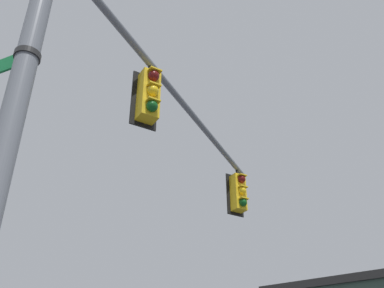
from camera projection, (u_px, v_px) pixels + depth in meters
The scene contains 5 objects.
signal_pole at pixel (5, 148), 4.68m from camera, with size 0.28×0.28×7.76m, color slate.
mast_arm at pixel (181, 100), 9.64m from camera, with size 0.14×0.14×8.35m, color slate.
traffic_light_nearest_pole at pixel (149, 95), 8.18m from camera, with size 0.54×0.49×1.31m.
traffic_light_mid_inner at pixel (239, 193), 12.10m from camera, with size 0.54×0.49×1.31m.
street_name_sign at pixel (8, 64), 5.44m from camera, with size 0.83×1.16×0.22m.
Camera 1 is at (0.40, 4.53, 1.58)m, focal length 40.73 mm.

